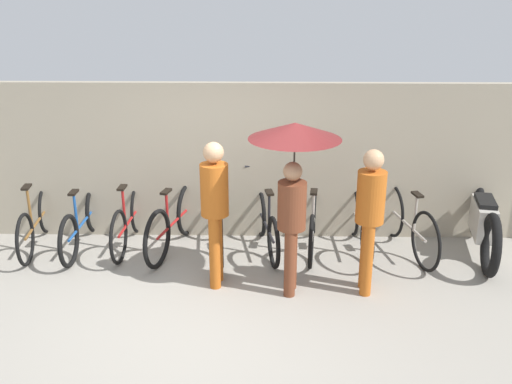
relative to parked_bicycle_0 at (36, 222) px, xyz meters
The scene contains 15 objects.
ground_plane 3.04m from the parked_bicycle_0, 34.77° to the right, with size 30.00×30.00×0.00m, color gray.
back_wall 2.62m from the parked_bicycle_0, 10.27° to the left, with size 13.94×0.12×2.17m.
parked_bicycle_0 is the anchor object (origin of this frame).
parked_bicycle_1 0.62m from the parked_bicycle_0, ahead, with size 0.44×1.78×1.05m.
parked_bicycle_2 1.24m from the parked_bicycle_0, ahead, with size 0.44×1.69×1.11m.
parked_bicycle_3 1.86m from the parked_bicycle_0, ahead, with size 0.59×1.77×1.05m.
parked_bicycle_4 2.48m from the parked_bicycle_0, ahead, with size 0.44×1.73×1.09m.
parked_bicycle_5 3.10m from the parked_bicycle_0, ahead, with size 0.48×1.62×1.05m.
parked_bicycle_6 3.73m from the parked_bicycle_0, ahead, with size 0.44×1.77×1.10m.
parked_bicycle_7 4.34m from the parked_bicycle_0, ahead, with size 0.44×1.69×1.09m.
parked_bicycle_8 4.96m from the parked_bicycle_0, ahead, with size 0.52×1.78×1.11m.
pedestrian_leading 2.78m from the parked_bicycle_0, 21.35° to the right, with size 0.32×0.32×1.75m.
pedestrian_center 3.75m from the parked_bicycle_0, 17.34° to the right, with size 1.02×1.02×1.98m.
pedestrian_trailing 4.44m from the parked_bicycle_0, 14.69° to the right, with size 0.32×0.32×1.71m.
motorcycle 5.94m from the parked_bicycle_0, ahead, with size 0.66×2.07×0.96m.
Camera 1 is at (0.61, -5.27, 3.38)m, focal length 40.00 mm.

